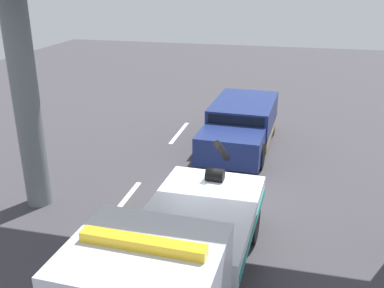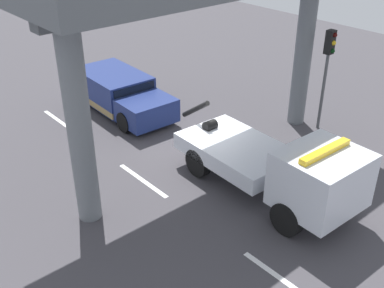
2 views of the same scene
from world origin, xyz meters
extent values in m
cube|color=#423F44|center=(0.00, 0.00, -0.05)|extent=(60.00, 40.00, 0.10)
cube|color=silver|center=(-6.00, -2.60, 0.00)|extent=(2.60, 0.16, 0.01)
cube|color=silver|center=(0.00, -2.60, 0.00)|extent=(2.60, 0.16, 0.01)
cube|color=silver|center=(1.77, 0.04, 0.93)|extent=(3.93, 2.54, 0.55)
cube|color=teal|center=(1.81, 1.25, 0.84)|extent=(3.65, 0.16, 0.20)
cylinder|color=black|center=(-0.42, 0.13, 1.66)|extent=(1.42, 0.23, 1.07)
cylinder|color=black|center=(0.38, 0.10, 1.32)|extent=(0.38, 0.46, 0.36)
cube|color=yellow|center=(5.09, -0.08, 2.38)|extent=(0.31, 1.93, 0.16)
cylinder|color=black|center=(1.04, 1.11, 0.50)|extent=(1.01, 0.36, 1.00)
cylinder|color=black|center=(0.96, -0.97, 0.50)|extent=(1.01, 0.36, 1.00)
cube|color=navy|center=(-5.78, 0.02, 0.91)|extent=(3.54, 2.33, 1.35)
cube|color=navy|center=(-3.19, -0.07, 0.71)|extent=(1.81, 2.18, 0.95)
cube|color=black|center=(-4.03, -0.04, 1.20)|extent=(0.13, 1.94, 0.59)
cube|color=#9E8451|center=(-5.78, 0.02, 0.41)|extent=(3.56, 2.35, 0.28)
cylinder|color=black|center=(-3.30, 0.89, 0.42)|extent=(0.85, 0.31, 0.84)
cylinder|color=black|center=(-3.37, -1.03, 0.42)|extent=(0.85, 0.31, 0.84)
cylinder|color=black|center=(-6.69, 1.02, 0.42)|extent=(0.85, 0.31, 0.84)
cylinder|color=black|center=(-6.76, -0.90, 0.42)|extent=(0.85, 0.31, 0.84)
cylinder|color=slate|center=(0.53, -4.88, 3.00)|extent=(0.68, 0.68, 6.01)
camera|label=1|loc=(10.15, 1.90, 6.01)|focal=40.97mm
camera|label=2|loc=(10.92, -9.90, 8.60)|focal=43.49mm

